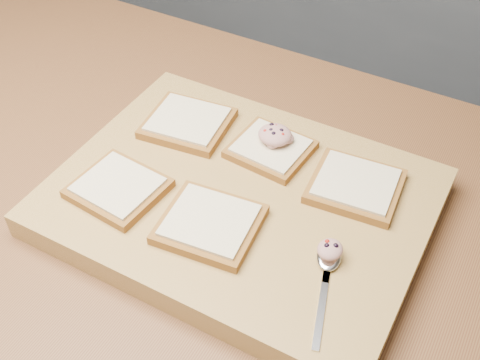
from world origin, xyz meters
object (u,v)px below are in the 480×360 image
object	(u,v)px
bread_far_center	(271,149)
tuna_salad_dollop	(275,135)
cutting_board	(240,202)
spoon	(328,264)

from	to	relation	value
bread_far_center	tuna_salad_dollop	xyz separation A→B (m)	(0.00, 0.01, 0.02)
cutting_board	tuna_salad_dollop	bearing A→B (deg)	89.48
bread_far_center	spoon	bearing A→B (deg)	-44.51
tuna_salad_dollop	spoon	bearing A→B (deg)	-46.53
bread_far_center	spoon	distance (m)	0.23
tuna_salad_dollop	spoon	world-z (taller)	tuna_salad_dollop
cutting_board	bread_far_center	size ratio (longest dim) A/B	4.34
bread_far_center	tuna_salad_dollop	distance (m)	0.02
cutting_board	spoon	world-z (taller)	spoon
cutting_board	bread_far_center	bearing A→B (deg)	89.98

